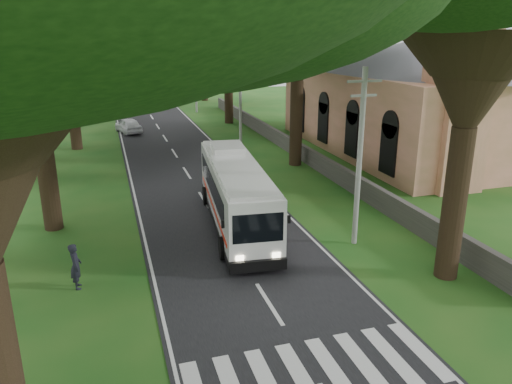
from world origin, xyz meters
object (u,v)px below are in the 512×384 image
object	(u,v)px
distant_car_b	(131,100)
distant_car_c	(167,98)
pole_mid	(240,98)
distant_car_a	(128,125)
coach_bus	(236,192)
pole_near	(360,156)
pedestrian	(76,266)
church	(406,90)
pole_far	(195,77)

from	to	relation	value
distant_car_b	distant_car_c	size ratio (longest dim) A/B	0.75
pole_mid	distant_car_a	world-z (taller)	pole_mid
coach_bus	pole_near	bearing A→B (deg)	-32.87
distant_car_a	distant_car_b	bearing A→B (deg)	-108.65
coach_bus	pedestrian	distance (m)	8.72
coach_bus	pedestrian	bearing A→B (deg)	-143.57
distant_car_b	distant_car_c	bearing A→B (deg)	2.13
distant_car_a	distant_car_c	size ratio (longest dim) A/B	0.85
distant_car_b	distant_car_c	xyz separation A→B (m)	(4.58, -0.71, 0.11)
church	pole_near	bearing A→B (deg)	-128.50
distant_car_a	pedestrian	size ratio (longest dim) A/B	2.29
distant_car_b	pedestrian	bearing A→B (deg)	-84.96
church	pole_mid	size ratio (longest dim) A/B	3.00
pole_far	distant_car_b	world-z (taller)	pole_far
church	distant_car_b	world-z (taller)	church
pole_near	pedestrian	xyz separation A→B (m)	(-12.15, -0.70, -3.27)
distant_car_b	pedestrian	xyz separation A→B (m)	(-5.07, -49.45, 0.28)
church	pole_near	distance (m)	19.88
distant_car_b	pedestrian	size ratio (longest dim) A/B	2.00
church	distant_car_c	bearing A→B (deg)	114.58
pedestrian	pole_mid	bearing A→B (deg)	-33.49
church	distant_car_b	xyz separation A→B (m)	(-19.45, 33.20, -4.28)
pole_near	pedestrian	bearing A→B (deg)	-176.71
distant_car_a	church	bearing A→B (deg)	131.58
coach_bus	distant_car_b	world-z (taller)	coach_bus
pole_near	coach_bus	xyz separation A→B (m)	(-4.69, 3.74, -2.41)
pole_near	distant_car_c	distance (m)	48.23
church	distant_car_b	distance (m)	38.72
pole_mid	church	bearing A→B (deg)	-19.81
church	coach_bus	bearing A→B (deg)	-145.31
pole_far	coach_bus	size ratio (longest dim) A/B	0.71
church	distant_car_b	bearing A→B (deg)	120.36
distant_car_b	pole_mid	bearing A→B (deg)	-65.26
pole_mid	coach_bus	size ratio (longest dim) A/B	0.71
pole_mid	pedestrian	world-z (taller)	pole_mid
church	pole_near	world-z (taller)	church
coach_bus	distant_car_a	bearing A→B (deg)	104.04
church	pedestrian	xyz separation A→B (m)	(-24.52, -16.25, -4.00)
pole_near	distant_car_c	world-z (taller)	pole_near
pole_near	pole_mid	distance (m)	20.00
church	pedestrian	world-z (taller)	church
distant_car_c	pedestrian	distance (m)	49.69
pole_near	distant_car_b	xyz separation A→B (m)	(-7.08, 48.75, -3.55)
pole_mid	pole_far	bearing A→B (deg)	90.00
church	distant_car_c	size ratio (longest dim) A/B	4.91
church	pole_mid	distance (m)	13.16
church	coach_bus	distance (m)	20.98
pole_near	pole_far	world-z (taller)	same
coach_bus	distant_car_b	size ratio (longest dim) A/B	3.11
distant_car_c	pedestrian	bearing A→B (deg)	70.36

